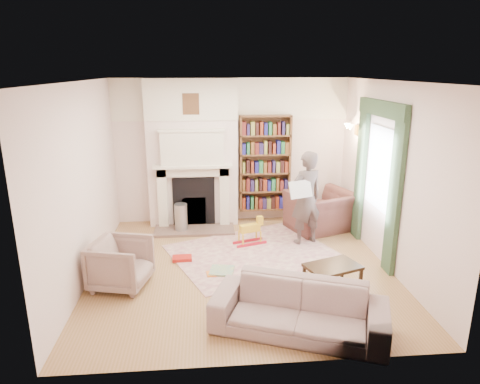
{
  "coord_description": "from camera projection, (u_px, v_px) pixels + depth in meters",
  "views": [
    {
      "loc": [
        -0.54,
        -6.0,
        2.97
      ],
      "look_at": [
        0.0,
        0.25,
        1.15
      ],
      "focal_mm": 32.0,
      "sensor_mm": 36.0,
      "label": 1
    }
  ],
  "objects": [
    {
      "name": "floor",
      "position": [
        241.0,
        268.0,
        6.61
      ],
      "size": [
        4.5,
        4.5,
        0.0
      ],
      "primitive_type": "plane",
      "color": "olive",
      "rests_on": "ground"
    },
    {
      "name": "ceiling",
      "position": [
        242.0,
        81.0,
        5.83
      ],
      "size": [
        4.5,
        4.5,
        0.0
      ],
      "primitive_type": "plane",
      "rotation": [
        3.14,
        0.0,
        0.0
      ],
      "color": "white",
      "rests_on": "wall_back"
    },
    {
      "name": "wall_back",
      "position": [
        231.0,
        151.0,
        8.37
      ],
      "size": [
        4.5,
        0.0,
        4.5
      ],
      "primitive_type": "plane",
      "rotation": [
        1.57,
        0.0,
        0.0
      ],
      "color": "white",
      "rests_on": "floor"
    },
    {
      "name": "wall_front",
      "position": [
        262.0,
        240.0,
        4.07
      ],
      "size": [
        4.5,
        0.0,
        4.5
      ],
      "primitive_type": "plane",
      "rotation": [
        -1.57,
        0.0,
        0.0
      ],
      "color": "white",
      "rests_on": "floor"
    },
    {
      "name": "wall_left",
      "position": [
        83.0,
        184.0,
        6.04
      ],
      "size": [
        0.0,
        4.5,
        4.5
      ],
      "primitive_type": "plane",
      "rotation": [
        1.57,
        0.0,
        1.57
      ],
      "color": "white",
      "rests_on": "floor"
    },
    {
      "name": "wall_right",
      "position": [
        391.0,
        177.0,
        6.41
      ],
      "size": [
        0.0,
        4.5,
        4.5
      ],
      "primitive_type": "plane",
      "rotation": [
        1.57,
        0.0,
        -1.57
      ],
      "color": "white",
      "rests_on": "floor"
    },
    {
      "name": "fireplace",
      "position": [
        193.0,
        155.0,
        8.12
      ],
      "size": [
        1.7,
        0.58,
        2.8
      ],
      "color": "white",
      "rests_on": "floor"
    },
    {
      "name": "bookcase",
      "position": [
        265.0,
        164.0,
        8.37
      ],
      "size": [
        1.0,
        0.24,
        1.85
      ],
      "primitive_type": "cube",
      "color": "brown",
      "rests_on": "floor"
    },
    {
      "name": "window",
      "position": [
        379.0,
        168.0,
        6.77
      ],
      "size": [
        0.02,
        0.9,
        1.3
      ],
      "primitive_type": "cube",
      "color": "silver",
      "rests_on": "wall_right"
    },
    {
      "name": "curtain_left",
      "position": [
        395.0,
        196.0,
        6.17
      ],
      "size": [
        0.07,
        0.32,
        2.4
      ],
      "primitive_type": "cube",
      "color": "#2C432B",
      "rests_on": "floor"
    },
    {
      "name": "curtain_right",
      "position": [
        360.0,
        173.0,
        7.51
      ],
      "size": [
        0.07,
        0.32,
        2.4
      ],
      "primitive_type": "cube",
      "color": "#2C432B",
      "rests_on": "floor"
    },
    {
      "name": "pelmet",
      "position": [
        382.0,
        108.0,
        6.51
      ],
      "size": [
        0.09,
        1.7,
        0.24
      ],
      "primitive_type": "cube",
      "color": "#2C432B",
      "rests_on": "wall_right"
    },
    {
      "name": "wall_sconce",
      "position": [
        346.0,
        130.0,
        7.68
      ],
      "size": [
        0.2,
        0.24,
        0.24
      ],
      "primitive_type": null,
      "color": "gold",
      "rests_on": "wall_right"
    },
    {
      "name": "rug",
      "position": [
        253.0,
        253.0,
        7.13
      ],
      "size": [
        3.09,
        2.77,
        0.01
      ],
      "primitive_type": "cube",
      "rotation": [
        0.0,
        0.0,
        0.39
      ],
      "color": "beige",
      "rests_on": "floor"
    },
    {
      "name": "armchair_reading",
      "position": [
        321.0,
        211.0,
        8.08
      ],
      "size": [
        1.42,
        1.33,
        0.74
      ],
      "primitive_type": "imported",
      "rotation": [
        0.0,
        0.0,
        3.5
      ],
      "color": "#492A27",
      "rests_on": "floor"
    },
    {
      "name": "armchair_left",
      "position": [
        121.0,
        264.0,
        5.97
      ],
      "size": [
        0.91,
        0.89,
        0.69
      ],
      "primitive_type": "imported",
      "rotation": [
        0.0,
        0.0,
        1.33
      ],
      "color": "gray",
      "rests_on": "floor"
    },
    {
      "name": "sofa",
      "position": [
        299.0,
        309.0,
        4.94
      ],
      "size": [
        2.15,
        1.45,
        0.58
      ],
      "primitive_type": "imported",
      "rotation": [
        0.0,
        0.0,
        -0.37
      ],
      "color": "gray",
      "rests_on": "floor"
    },
    {
      "name": "man_reading",
      "position": [
        306.0,
        198.0,
        7.34
      ],
      "size": [
        0.7,
        0.58,
        1.64
      ],
      "primitive_type": "imported",
      "rotation": [
        0.0,
        0.0,
        3.51
      ],
      "color": "#504340",
      "rests_on": "floor"
    },
    {
      "name": "newspaper",
      "position": [
        301.0,
        189.0,
        7.08
      ],
      "size": [
        0.43,
        0.26,
        0.28
      ],
      "primitive_type": "cube",
      "rotation": [
        -0.35,
        0.0,
        0.37
      ],
      "color": "beige",
      "rests_on": "man_reading"
    },
    {
      "name": "coffee_table",
      "position": [
        332.0,
        280.0,
        5.74
      ],
      "size": [
        0.81,
        0.66,
        0.45
      ],
      "primitive_type": null,
      "rotation": [
        0.0,
        0.0,
        0.34
      ],
      "color": "#312011",
      "rests_on": "floor"
    },
    {
      "name": "paraffin_heater",
      "position": [
        181.0,
        218.0,
        7.99
      ],
      "size": [
        0.25,
        0.25,
        0.55
      ],
      "primitive_type": "cylinder",
      "rotation": [
        0.0,
        0.0,
        -0.06
      ],
      "color": "#9FA2A7",
      "rests_on": "floor"
    },
    {
      "name": "rocking_horse",
      "position": [
        250.0,
        231.0,
        7.43
      ],
      "size": [
        0.6,
        0.39,
        0.49
      ],
      "primitive_type": null,
      "rotation": [
        0.0,
        0.0,
        0.32
      ],
      "color": "gold",
      "rests_on": "rug"
    },
    {
      "name": "board_game",
      "position": [
        222.0,
        271.0,
        6.46
      ],
      "size": [
        0.41,
        0.41,
        0.03
      ],
      "primitive_type": "cube",
      "rotation": [
        0.0,
        0.0,
        -0.18
      ],
      "color": "#D7C44B",
      "rests_on": "rug"
    },
    {
      "name": "game_box_lid",
      "position": [
        182.0,
        258.0,
        6.86
      ],
      "size": [
        0.32,
        0.22,
        0.05
      ],
      "primitive_type": "cube",
      "rotation": [
        0.0,
        0.0,
        0.04
      ],
      "color": "#AB1B13",
      "rests_on": "rug"
    },
    {
      "name": "comic_annuals",
      "position": [
        248.0,
        277.0,
        6.26
      ],
      "size": [
        1.22,
        0.56,
        0.02
      ],
      "color": "red",
      "rests_on": "rug"
    }
  ]
}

